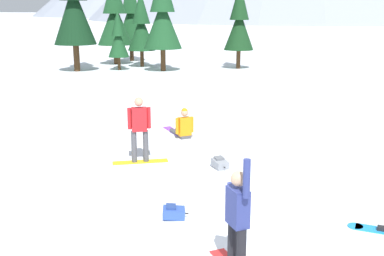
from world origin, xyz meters
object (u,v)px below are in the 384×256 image
Objects in this scene: backpack_grey at (220,163)px; pine_tree_short at (114,16)px; snowboarder_foreground at (237,219)px; pine_tree_broad at (118,37)px; snowboarder_midground at (139,128)px; pine_tree_tall at (131,16)px; snowboarder_background at (183,126)px; backpack_blue at (174,212)px; pine_tree_young at (239,22)px; pine_tree_twin at (73,4)px; pine_tree_leaning at (141,26)px; pine_tree_slender at (162,15)px.

backpack_grey is 25.41m from pine_tree_short.
snowboarder_foreground is 0.49× the size of pine_tree_broad.
pine_tree_tall is (-11.59, 23.68, 2.59)m from snowboarder_midground.
backpack_grey is at bearing -53.08° from snowboarder_background.
backpack_grey is 1.00× the size of backpack_blue.
pine_tree_short is 1.62× the size of pine_tree_broad.
pine_tree_young is at bearing -13.06° from pine_tree_tall.
backpack_grey is 0.08× the size of pine_tree_short.
pine_tree_twin is at bearing 126.46° from snowboarder_midground.
pine_tree_leaning is at bearing -54.17° from pine_tree_tall.
snowboarder_foreground reaches higher than snowboarder_background.
pine_tree_leaning is (-11.32, 23.40, 2.79)m from backpack_blue.
pine_tree_slender is 3.45m from pine_tree_broad.
snowboarder_background is at bearing -61.74° from pine_tree_leaning.
pine_tree_twin is 5.84m from pine_tree_slender.
snowboarder_background is at bearing -60.43° from pine_tree_tall.
pine_tree_slender is at bearing 112.48° from backpack_blue.
backpack_grey is 20.76m from pine_tree_slender.
snowboarder_foreground is 32.40m from pine_tree_tall.
pine_tree_young is 8.36m from pine_tree_broad.
backpack_blue is 0.07× the size of pine_tree_twin.
backpack_blue is 25.22m from pine_tree_young.
pine_tree_tall is at bearing 118.54° from snowboarder_foreground.
backpack_grey is 22.01m from pine_tree_young.
pine_tree_short is at bearing 119.74° from backpack_blue.
pine_tree_twin is at bearing -129.83° from pine_tree_leaning.
pine_tree_slender is (2.35, -1.75, 0.80)m from pine_tree_leaning.
snowboarder_foreground reaches higher than backpack_grey.
pine_tree_broad is at bearing 121.05° from snowboarder_foreground.
snowboarder_midground is at bearing -93.98° from snowboarder_background.
snowboarder_midground is 0.28× the size of pine_tree_short.
pine_tree_tall reaches higher than backpack_grey.
backpack_grey is at bearing 108.32° from snowboarder_foreground.
pine_tree_broad reaches higher than backpack_grey.
snowboarder_background is 19.02m from pine_tree_young.
snowboarder_foreground reaches higher than snowboarder_midground.
snowboarder_midground is 20.63m from pine_tree_broad.
backpack_blue is 28.18m from pine_tree_short.
pine_tree_broad is at bearing -107.62° from pine_tree_leaning.
pine_tree_leaning is at bearing 115.80° from backpack_blue.
pine_tree_young is (9.40, 0.35, -0.38)m from pine_tree_short.
backpack_blue is at bearing -53.79° from pine_tree_twin.
pine_tree_short reaches higher than backpack_grey.
backpack_grey is 3.31m from backpack_blue.
pine_tree_young reaches higher than snowboarder_background.
backpack_blue is 26.15m from pine_tree_leaning.
snowboarder_background is at bearing 115.62° from snowboarder_foreground.
pine_tree_tall is (-13.81, 23.47, 3.42)m from backpack_grey.
snowboarder_foreground is at bearing -50.69° from snowboarder_midground.
pine_tree_slender reaches higher than pine_tree_tall.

